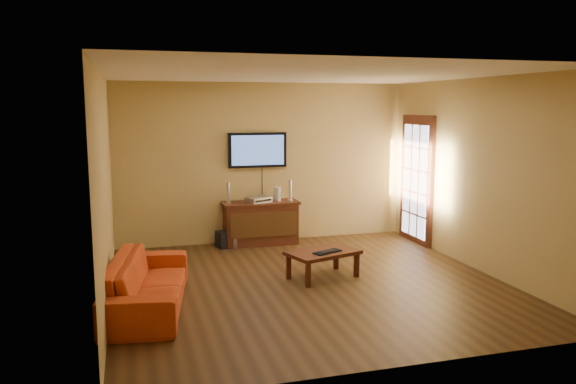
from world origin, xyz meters
name	(u,v)px	position (x,y,z in m)	size (l,w,h in m)	color
ground_plane	(309,283)	(0.00, 0.00, 0.00)	(5.00, 5.00, 0.00)	#35210E
room_walls	(296,151)	(0.00, 0.62, 1.69)	(5.00, 5.00, 5.00)	tan
french_door	(416,181)	(2.46, 1.70, 1.05)	(0.07, 1.02, 2.22)	#3A180D
media_console	(261,223)	(-0.13, 2.25, 0.36)	(1.28, 0.49, 0.72)	#3A180D
television	(257,150)	(-0.13, 2.45, 1.57)	(1.00, 0.08, 0.59)	black
coffee_table	(323,255)	(0.25, 0.18, 0.32)	(1.07, 0.83, 0.37)	#3A180D
sofa	(147,274)	(-2.07, -0.34, 0.40)	(2.02, 0.59, 0.79)	#BC3D14
speaker_left	(228,194)	(-0.67, 2.29, 0.88)	(0.09, 0.09, 0.34)	silver
speaker_right	(290,191)	(0.39, 2.25, 0.88)	(0.10, 0.10, 0.35)	silver
av_receiver	(258,200)	(-0.17, 2.24, 0.77)	(0.38, 0.27, 0.09)	silver
game_console	(277,194)	(0.17, 2.28, 0.84)	(0.05, 0.17, 0.23)	white
subwoofer	(226,239)	(-0.74, 2.20, 0.13)	(0.27, 0.27, 0.27)	black
bottle	(235,245)	(-0.62, 1.96, 0.09)	(0.07, 0.07, 0.19)	white
keyboard	(327,252)	(0.28, 0.08, 0.39)	(0.43, 0.30, 0.02)	black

